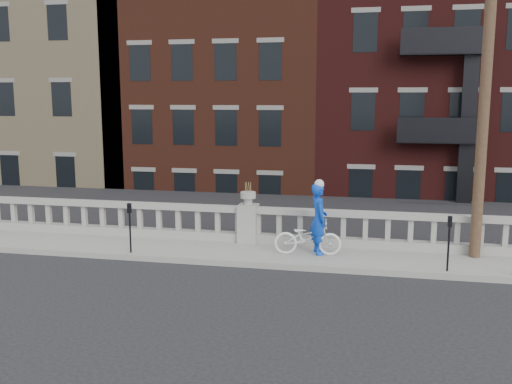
# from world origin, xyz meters

# --- Properties ---
(ground) EXTENTS (120.00, 120.00, 0.00)m
(ground) POSITION_xyz_m (0.00, 0.00, 0.00)
(ground) COLOR black
(ground) RESTS_ON ground
(sidewalk) EXTENTS (32.00, 2.20, 0.15)m
(sidewalk) POSITION_xyz_m (0.00, 3.00, 0.07)
(sidewalk) COLOR gray
(sidewalk) RESTS_ON ground
(balustrade) EXTENTS (28.00, 0.34, 1.03)m
(balustrade) POSITION_xyz_m (0.00, 3.95, 0.64)
(balustrade) COLOR gray
(balustrade) RESTS_ON sidewalk
(planter_pedestal) EXTENTS (0.55, 0.55, 1.76)m
(planter_pedestal) POSITION_xyz_m (0.00, 3.95, 0.83)
(planter_pedestal) COLOR gray
(planter_pedestal) RESTS_ON sidewalk
(lower_level) EXTENTS (80.00, 44.00, 20.80)m
(lower_level) POSITION_xyz_m (0.56, 23.04, 2.63)
(lower_level) COLOR #605E59
(lower_level) RESTS_ON ground
(utility_pole) EXTENTS (1.60, 0.28, 10.00)m
(utility_pole) POSITION_xyz_m (6.20, 3.60, 5.24)
(utility_pole) COLOR #422D1E
(utility_pole) RESTS_ON sidewalk
(parking_meter_b) EXTENTS (0.10, 0.09, 1.36)m
(parking_meter_b) POSITION_xyz_m (-2.87, 2.15, 1.00)
(parking_meter_b) COLOR black
(parking_meter_b) RESTS_ON sidewalk
(parking_meter_c) EXTENTS (0.10, 0.09, 1.36)m
(parking_meter_c) POSITION_xyz_m (5.34, 2.15, 1.00)
(parking_meter_c) COLOR black
(parking_meter_c) RESTS_ON sidewalk
(bicycle) EXTENTS (1.84, 0.81, 0.94)m
(bicycle) POSITION_xyz_m (1.85, 2.94, 0.62)
(bicycle) COLOR white
(bicycle) RESTS_ON sidewalk
(cyclist) EXTENTS (0.66, 0.81, 1.91)m
(cyclist) POSITION_xyz_m (2.12, 3.09, 1.11)
(cyclist) COLOR #0C3EC1
(cyclist) RESTS_ON sidewalk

